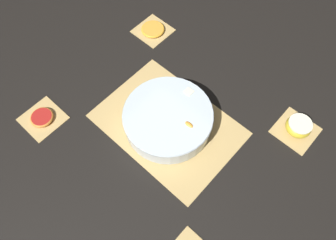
% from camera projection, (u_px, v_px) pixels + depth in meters
% --- Properties ---
extents(ground_plane, '(6.00, 6.00, 0.00)m').
position_uv_depth(ground_plane, '(168.00, 125.00, 1.14)').
color(ground_plane, black).
extents(bamboo_mat_center, '(0.48, 0.34, 0.01)m').
position_uv_depth(bamboo_mat_center, '(168.00, 124.00, 1.14)').
color(bamboo_mat_center, tan).
rests_on(bamboo_mat_center, ground_plane).
extents(coaster_mat_near_left, '(0.13, 0.13, 0.01)m').
position_uv_depth(coaster_mat_near_left, '(43.00, 119.00, 1.15)').
color(coaster_mat_near_left, tan).
rests_on(coaster_mat_near_left, ground_plane).
extents(coaster_mat_far_left, '(0.13, 0.13, 0.01)m').
position_uv_depth(coaster_mat_far_left, '(153.00, 31.00, 1.34)').
color(coaster_mat_far_left, tan).
rests_on(coaster_mat_far_left, ground_plane).
extents(coaster_mat_far_right, '(0.13, 0.13, 0.01)m').
position_uv_depth(coaster_mat_far_right, '(296.00, 130.00, 1.13)').
color(coaster_mat_far_right, tan).
rests_on(coaster_mat_far_right, ground_plane).
extents(fruit_salad_bowl, '(0.30, 0.30, 0.08)m').
position_uv_depth(fruit_salad_bowl, '(168.00, 118.00, 1.10)').
color(fruit_salad_bowl, silver).
rests_on(fruit_salad_bowl, bamboo_mat_center).
extents(apple_half, '(0.09, 0.09, 0.05)m').
position_uv_depth(apple_half, '(298.00, 127.00, 1.10)').
color(apple_half, gold).
rests_on(apple_half, coaster_mat_far_right).
extents(orange_slice_whole, '(0.10, 0.10, 0.01)m').
position_uv_depth(orange_slice_whole, '(153.00, 29.00, 1.34)').
color(orange_slice_whole, '#F9A338').
rests_on(orange_slice_whole, coaster_mat_far_left).
extents(grapefruit_slice, '(0.08, 0.08, 0.01)m').
position_uv_depth(grapefruit_slice, '(42.00, 117.00, 1.14)').
color(grapefruit_slice, '#B2231E').
rests_on(grapefruit_slice, coaster_mat_near_left).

